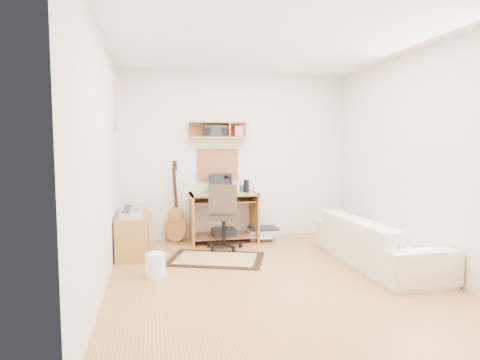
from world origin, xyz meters
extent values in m
cube|color=#B57C4B|center=(0.00, 0.00, -0.01)|extent=(3.60, 4.00, 0.01)
cube|color=white|center=(0.00, 0.00, 2.60)|extent=(3.60, 4.00, 0.01)
cube|color=#EEE4CF|center=(0.00, 2.00, 1.30)|extent=(3.60, 0.01, 2.60)
cube|color=#EEE4CF|center=(-1.80, 0.00, 1.30)|extent=(0.01, 4.00, 2.60)
cube|color=#EEE4CF|center=(1.80, 0.00, 1.30)|extent=(0.01, 4.00, 2.60)
cube|color=#A8743B|center=(-0.30, 1.88, 1.70)|extent=(0.90, 0.25, 0.26)
cube|color=tan|center=(-0.30, 1.98, 1.17)|extent=(0.64, 0.03, 0.49)
cube|color=#4C8CBF|center=(-1.79, 1.50, 1.72)|extent=(0.02, 0.20, 0.15)
cylinder|color=black|center=(0.09, 1.68, 0.85)|extent=(0.09, 0.09, 0.19)
cylinder|color=#2F508F|center=(0.05, 1.83, 0.80)|extent=(0.07, 0.07, 0.10)
cube|color=black|center=(-0.35, 1.87, 1.68)|extent=(0.35, 0.16, 0.18)
cube|color=beige|center=(-0.52, 0.79, 0.01)|extent=(1.39, 1.15, 0.02)
cube|color=#A8743B|center=(-1.58, 1.25, 0.28)|extent=(0.40, 0.90, 0.55)
cube|color=#B2B5BA|center=(-1.58, 1.25, 0.59)|extent=(0.26, 0.85, 0.07)
cylinder|color=white|center=(-1.29, 0.25, 0.13)|extent=(0.29, 0.29, 0.27)
cube|color=#A5A8AA|center=(0.38, 1.77, 0.08)|extent=(0.48, 0.38, 0.17)
imported|color=beige|center=(1.38, 0.16, 0.39)|extent=(0.58, 1.99, 0.78)
camera|label=1|loc=(-1.31, -4.22, 1.47)|focal=30.01mm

